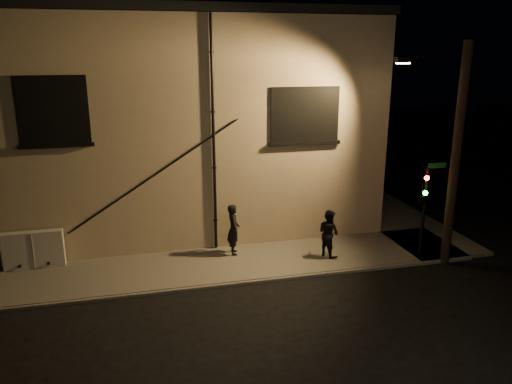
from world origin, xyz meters
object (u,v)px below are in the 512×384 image
object	(u,v)px
utility_cabinet	(34,250)
streetlamp_pole	(453,152)
pedestrian_a	(233,229)
pedestrian_b	(329,233)
traffic_signal	(422,195)

from	to	relation	value
utility_cabinet	streetlamp_pole	size ratio (longest dim) A/B	0.26
pedestrian_a	streetlamp_pole	size ratio (longest dim) A/B	0.25
pedestrian_a	pedestrian_b	bearing A→B (deg)	-103.44
utility_cabinet	pedestrian_a	world-z (taller)	pedestrian_a
traffic_signal	pedestrian_a	bearing A→B (deg)	164.85
utility_cabinet	pedestrian_a	xyz separation A→B (m)	(6.81, -0.46, 0.29)
pedestrian_a	pedestrian_b	size ratio (longest dim) A/B	1.08
utility_cabinet	traffic_signal	bearing A→B (deg)	-9.41
streetlamp_pole	pedestrian_b	bearing A→B (deg)	161.35
pedestrian_b	traffic_signal	size ratio (longest dim) A/B	0.51
utility_cabinet	traffic_signal	xyz separation A→B (m)	(13.21, -2.19, 1.61)
pedestrian_a	pedestrian_b	xyz separation A→B (m)	(3.26, -0.99, -0.07)
utility_cabinet	pedestrian_a	distance (m)	6.83
utility_cabinet	streetlamp_pole	bearing A→B (deg)	-11.14
pedestrian_a	traffic_signal	size ratio (longest dim) A/B	0.55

